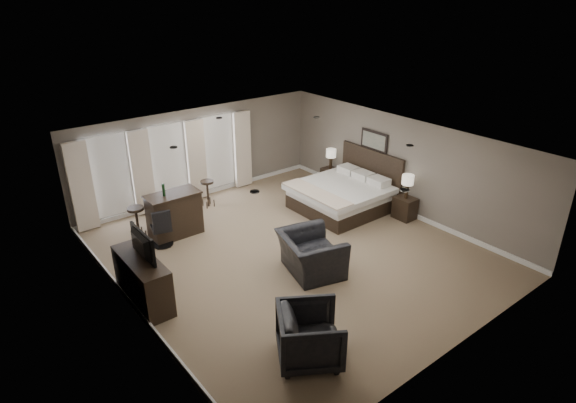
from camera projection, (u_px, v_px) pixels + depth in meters
room at (292, 201)px, 10.68m from camera, size 7.60×8.60×2.64m
window_bay at (169, 165)px, 13.10m from camera, size 5.25×0.20×2.30m
bed at (343, 184)px, 13.08m from camera, size 2.34×2.23×1.49m
nightstand_near at (405, 208)px, 12.73m from camera, size 0.44×0.54×0.59m
nightstand_far at (330, 177)px, 14.81m from camera, size 0.41×0.50×0.55m
lamp_near at (407, 187)px, 12.48m from camera, size 0.31×0.31×0.64m
lamp_far at (331, 159)px, 14.57m from camera, size 0.30×0.30×0.63m
wall_art at (374, 141)px, 13.29m from camera, size 0.04×0.96×0.56m
dresser at (143, 280)px, 9.30m from camera, size 0.54×1.66×0.97m
tv at (139, 256)px, 9.07m from camera, size 0.57×1.00×0.13m
armchair_near at (311, 248)px, 10.23m from camera, size 1.20×1.53×1.18m
armchair_far at (310, 333)px, 7.83m from camera, size 1.35×1.37×1.05m
bar_counter at (175, 214)px, 11.77m from camera, size 1.29×0.67×1.12m
bar_stool_left at (137, 223)px, 11.67m from camera, size 0.48×0.48×0.83m
bar_stool_right at (208, 194)px, 13.38m from camera, size 0.48×0.48×0.77m
desk_chair at (161, 227)px, 11.33m from camera, size 0.59×0.59×0.97m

